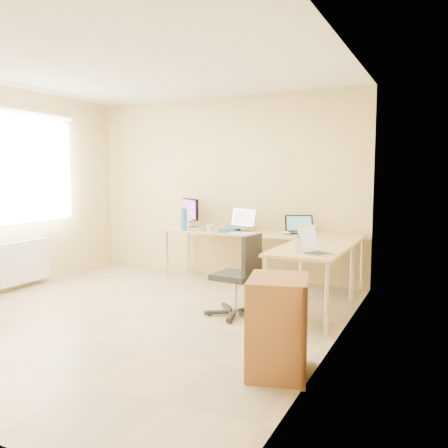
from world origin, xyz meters
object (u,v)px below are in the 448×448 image
at_px(laptop_black, 300,224).
at_px(cabinet, 278,326).
at_px(monitor, 191,213).
at_px(keyboard, 246,233).
at_px(water_bottle, 184,220).
at_px(office_chair, 235,269).
at_px(desk_return, 312,282).
at_px(desk_fan, 189,218).
at_px(desk_main, 260,259).
at_px(laptop_return, 317,243).
at_px(laptop_center, 239,218).
at_px(mug, 211,228).

bearing_deg(laptop_black, cabinet, -104.79).
xyz_separation_m(monitor, keyboard, (1.05, -0.41, -0.20)).
xyz_separation_m(water_bottle, office_chair, (1.24, -1.05, -0.38)).
relative_size(desk_return, desk_fan, 4.97).
relative_size(desk_fan, office_chair, 0.30).
distance_m(desk_main, monitor, 1.27).
xyz_separation_m(keyboard, laptop_return, (1.20, -1.12, 0.10)).
relative_size(laptop_black, cabinet, 0.50).
bearing_deg(office_chair, desk_main, 105.63).
bearing_deg(keyboard, desk_fan, 168.37).
relative_size(laptop_black, water_bottle, 1.23).
relative_size(laptop_center, mug, 3.48).
xyz_separation_m(laptop_center, mug, (-0.30, -0.28, -0.12)).
height_order(water_bottle, desk_fan, water_bottle).
bearing_deg(water_bottle, laptop_return, -27.80).
relative_size(desk_main, monitor, 5.40).
xyz_separation_m(laptop_center, office_chair, (0.53, -1.33, -0.40)).
relative_size(monitor, laptop_return, 1.52).
bearing_deg(water_bottle, mug, 0.00).
bearing_deg(cabinet, desk_return, 80.97).
bearing_deg(water_bottle, cabinet, -46.34).
distance_m(desk_return, keyboard, 1.32).
bearing_deg(desk_main, laptop_black, 11.10).
bearing_deg(keyboard, desk_return, -26.45).
bearing_deg(mug, desk_return, -24.17).
bearing_deg(keyboard, desk_main, 82.49).
xyz_separation_m(monitor, office_chair, (1.37, -1.46, -0.44)).
height_order(mug, office_chair, office_chair).
distance_m(keyboard, desk_fan, 1.11).
bearing_deg(laptop_return, monitor, 80.40).
height_order(keyboard, office_chair, office_chair).
relative_size(laptop_center, laptop_return, 1.18).
height_order(laptop_black, mug, laptop_black).
height_order(desk_main, laptop_black, laptop_black).
relative_size(desk_return, office_chair, 1.47).
height_order(laptop_black, water_bottle, water_bottle).
bearing_deg(laptop_center, laptop_black, 22.42).
bearing_deg(desk_return, keyboard, 146.30).
height_order(monitor, mug, monitor).
bearing_deg(laptop_return, laptop_center, 69.97).
xyz_separation_m(desk_main, desk_fan, (-1.13, 0.06, 0.50)).
relative_size(laptop_black, mug, 3.38).
bearing_deg(desk_return, cabinet, -84.38).
bearing_deg(cabinet, laptop_return, 75.36).
relative_size(keyboard, office_chair, 0.48).
bearing_deg(mug, desk_fan, 146.22).
bearing_deg(office_chair, cabinet, -47.46).
xyz_separation_m(desk_fan, office_chair, (1.37, -1.41, -0.36)).
relative_size(laptop_center, desk_fan, 1.46).
relative_size(monitor, office_chair, 0.56).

